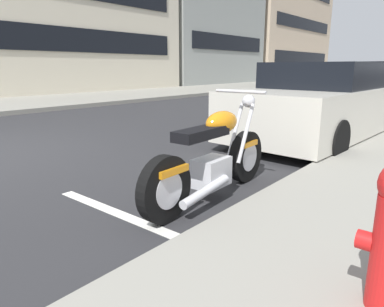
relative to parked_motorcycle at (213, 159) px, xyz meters
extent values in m
cube|color=gray|center=(11.09, 10.81, -0.35)|extent=(120.00, 5.00, 0.14)
cube|color=silver|center=(-0.91, 0.23, -0.42)|extent=(0.12, 2.20, 0.01)
cylinder|color=black|center=(0.70, 0.03, -0.12)|extent=(0.61, 0.13, 0.61)
cylinder|color=silver|center=(0.70, 0.03, -0.12)|extent=(0.34, 0.13, 0.34)
cylinder|color=black|center=(-0.75, -0.02, -0.12)|extent=(0.61, 0.13, 0.61)
cylinder|color=silver|center=(-0.75, -0.02, -0.12)|extent=(0.34, 0.13, 0.34)
cube|color=silver|center=(-0.02, 0.00, -0.13)|extent=(0.41, 0.27, 0.30)
cube|color=black|center=(-0.20, 0.00, 0.30)|extent=(0.69, 0.24, 0.10)
ellipsoid|color=orange|center=(0.16, 0.01, 0.36)|extent=(0.49, 0.26, 0.24)
cube|color=orange|center=(-0.70, -0.02, 0.05)|extent=(0.37, 0.19, 0.06)
cube|color=orange|center=(0.68, 0.03, 0.05)|extent=(0.33, 0.17, 0.06)
cylinder|color=silver|center=(0.55, 0.09, 0.20)|extent=(0.34, 0.06, 0.65)
cylinder|color=silver|center=(0.56, -0.05, 0.20)|extent=(0.34, 0.06, 0.65)
cylinder|color=silver|center=(0.52, 0.02, 0.66)|extent=(0.06, 0.62, 0.04)
sphere|color=silver|center=(0.72, 0.03, 0.54)|extent=(0.15, 0.15, 0.15)
cylinder|color=silver|center=(-0.32, -0.15, -0.22)|extent=(0.71, 0.12, 0.16)
cube|color=beige|center=(3.90, 0.26, 0.15)|extent=(4.70, 2.07, 0.81)
cube|color=black|center=(3.91, 0.26, 0.78)|extent=(2.23, 1.79, 0.46)
cylinder|color=black|center=(5.46, 1.01, -0.11)|extent=(0.63, 0.25, 0.62)
cylinder|color=black|center=(2.43, 1.18, -0.11)|extent=(0.63, 0.25, 0.62)
cylinder|color=black|center=(2.34, -0.49, -0.11)|extent=(0.63, 0.25, 0.62)
cube|color=#AD1919|center=(9.00, 0.30, 0.15)|extent=(4.38, 1.88, 0.82)
cube|color=black|center=(8.83, 0.30, 0.82)|extent=(2.20, 1.69, 0.52)
cylinder|color=black|center=(10.46, 1.08, -0.11)|extent=(0.62, 0.23, 0.62)
cylinder|color=black|center=(7.59, 1.14, -0.11)|extent=(0.62, 0.23, 0.62)
cylinder|color=black|center=(12.97, 1.19, -0.11)|extent=(0.63, 0.25, 0.62)
cube|color=black|center=(18.58, 7.72, 0.11)|extent=(4.59, 2.10, 0.74)
cube|color=black|center=(18.72, 7.73, 0.72)|extent=(2.36, 1.80, 0.49)
cylinder|color=black|center=(17.17, 6.80, -0.11)|extent=(0.63, 0.26, 0.62)
cylinder|color=black|center=(17.05, 8.44, -0.11)|extent=(0.63, 0.26, 0.62)
cylinder|color=black|center=(20.11, 7.01, -0.11)|extent=(0.63, 0.26, 0.62)
cylinder|color=black|center=(20.00, 8.64, -0.11)|extent=(0.63, 0.26, 0.62)
cylinder|color=red|center=(-0.99, -1.69, 0.05)|extent=(0.10, 0.08, 0.10)
cube|color=black|center=(7.34, 13.08, 2.17)|extent=(11.66, 0.06, 1.10)
cube|color=black|center=(19.99, 13.08, 2.68)|extent=(8.85, 0.06, 1.10)
cube|color=beige|center=(33.79, 17.77, 4.87)|extent=(15.20, 9.32, 10.58)
cube|color=black|center=(33.79, 13.08, 1.91)|extent=(12.77, 0.06, 1.10)
cube|color=black|center=(33.79, 13.08, 5.19)|extent=(12.77, 0.06, 1.10)
camera|label=1|loc=(-2.83, -2.05, 0.93)|focal=32.74mm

